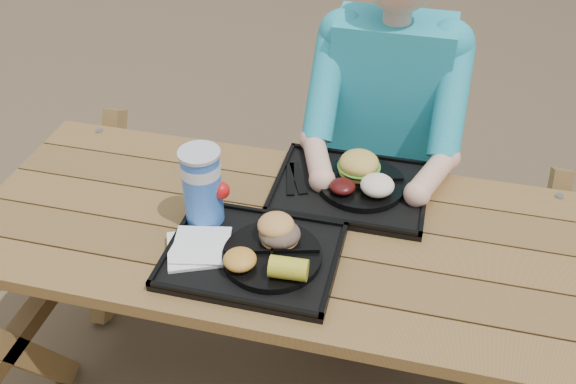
# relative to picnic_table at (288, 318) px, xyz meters

# --- Properties ---
(picnic_table) EXTENTS (1.80, 1.49, 0.75)m
(picnic_table) POSITION_rel_picnic_table_xyz_m (0.00, 0.00, 0.00)
(picnic_table) COLOR #999999
(picnic_table) RESTS_ON ground
(tray_near) EXTENTS (0.45, 0.35, 0.02)m
(tray_near) POSITION_rel_picnic_table_xyz_m (-0.06, -0.14, 0.39)
(tray_near) COLOR black
(tray_near) RESTS_ON picnic_table
(tray_far) EXTENTS (0.45, 0.35, 0.02)m
(tray_far) POSITION_rel_picnic_table_xyz_m (0.14, 0.21, 0.39)
(tray_far) COLOR black
(tray_far) RESTS_ON picnic_table
(plate_near) EXTENTS (0.26, 0.26, 0.02)m
(plate_near) POSITION_rel_picnic_table_xyz_m (-0.01, -0.15, 0.41)
(plate_near) COLOR black
(plate_near) RESTS_ON tray_near
(plate_far) EXTENTS (0.26, 0.26, 0.02)m
(plate_far) POSITION_rel_picnic_table_xyz_m (0.17, 0.22, 0.41)
(plate_far) COLOR black
(plate_far) RESTS_ON tray_far
(napkin_stack) EXTENTS (0.20, 0.20, 0.02)m
(napkin_stack) POSITION_rel_picnic_table_xyz_m (-0.21, -0.17, 0.40)
(napkin_stack) COLOR white
(napkin_stack) RESTS_ON tray_near
(soda_cup) EXTENTS (0.11, 0.11, 0.22)m
(soda_cup) POSITION_rel_picnic_table_xyz_m (-0.23, -0.03, 0.50)
(soda_cup) COLOR blue
(soda_cup) RESTS_ON tray_near
(condiment_bbq) EXTENTS (0.05, 0.05, 0.03)m
(condiment_bbq) POSITION_rel_picnic_table_xyz_m (-0.05, -0.02, 0.41)
(condiment_bbq) COLOR black
(condiment_bbq) RESTS_ON tray_near
(condiment_mustard) EXTENTS (0.05, 0.05, 0.03)m
(condiment_mustard) POSITION_rel_picnic_table_xyz_m (-0.01, -0.02, 0.41)
(condiment_mustard) COLOR gold
(condiment_mustard) RESTS_ON tray_near
(sandwich) EXTENTS (0.10, 0.10, 0.11)m
(sandwich) POSITION_rel_picnic_table_xyz_m (0.00, -0.09, 0.47)
(sandwich) COLOR #D6974B
(sandwich) RESTS_ON plate_near
(mac_cheese) EXTENTS (0.09, 0.09, 0.04)m
(mac_cheese) POSITION_rel_picnic_table_xyz_m (-0.07, -0.21, 0.44)
(mac_cheese) COLOR gold
(mac_cheese) RESTS_ON plate_near
(corn_cob) EXTENTS (0.10, 0.10, 0.06)m
(corn_cob) POSITION_rel_picnic_table_xyz_m (0.06, -0.22, 0.44)
(corn_cob) COLOR gold
(corn_cob) RESTS_ON plate_near
(cutlery_far) EXTENTS (0.09, 0.16, 0.01)m
(cutlery_far) POSITION_rel_picnic_table_xyz_m (-0.02, 0.21, 0.40)
(cutlery_far) COLOR black
(cutlery_far) RESTS_ON tray_far
(burger) EXTENTS (0.12, 0.12, 0.11)m
(burger) POSITION_rel_picnic_table_xyz_m (0.16, 0.25, 0.47)
(burger) COLOR gold
(burger) RESTS_ON plate_far
(baked_beans) EXTENTS (0.08, 0.08, 0.03)m
(baked_beans) POSITION_rel_picnic_table_xyz_m (0.12, 0.16, 0.43)
(baked_beans) COLOR #420D0D
(baked_beans) RESTS_ON plate_far
(potato_salad) EXTENTS (0.10, 0.10, 0.05)m
(potato_salad) POSITION_rel_picnic_table_xyz_m (0.22, 0.17, 0.44)
(potato_salad) COLOR white
(potato_salad) RESTS_ON plate_far
(diner) EXTENTS (0.48, 0.84, 1.28)m
(diner) POSITION_rel_picnic_table_xyz_m (0.20, 0.61, 0.27)
(diner) COLOR teal
(diner) RESTS_ON ground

